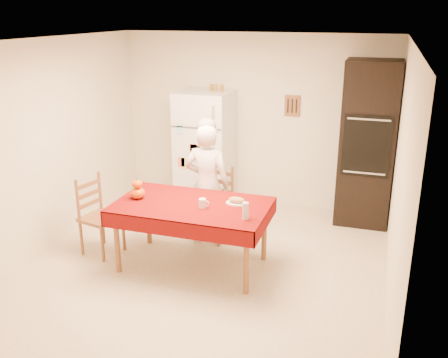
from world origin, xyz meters
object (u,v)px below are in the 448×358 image
at_px(pumpkin_lower, 138,193).
at_px(bread_plate, 236,203).
at_px(oven_cabinet, 367,144).
at_px(dining_table, 192,210).
at_px(chair_left, 97,212).
at_px(refrigerator, 205,149).
at_px(coffee_mug, 202,203).
at_px(seated_woman, 207,185).
at_px(wine_glass, 245,211).
at_px(chair_far, 216,200).

relative_size(pumpkin_lower, bread_plate, 0.71).
distance_m(oven_cabinet, pumpkin_lower, 3.11).
xyz_separation_m(dining_table, chair_left, (-1.21, -0.01, -0.18)).
distance_m(refrigerator, chair_left, 2.03).
bearing_deg(coffee_mug, bread_plate, 33.19).
distance_m(refrigerator, pumpkin_lower, 1.91).
height_order(seated_woman, wine_glass, seated_woman).
bearing_deg(dining_table, chair_far, 90.00).
xyz_separation_m(refrigerator, oven_cabinet, (2.28, 0.05, 0.25)).
bearing_deg(wine_glass, bread_plate, 119.09).
bearing_deg(oven_cabinet, chair_left, -147.00).
relative_size(chair_left, seated_woman, 0.62).
xyz_separation_m(chair_far, pumpkin_lower, (-0.64, -0.85, 0.32)).
bearing_deg(wine_glass, chair_far, 122.95).
bearing_deg(seated_woman, chair_left, 27.89).
relative_size(oven_cabinet, chair_left, 2.32).
bearing_deg(chair_far, seated_woman, -90.03).
height_order(dining_table, wine_glass, wine_glass).
relative_size(dining_table, chair_left, 1.79).
height_order(pumpkin_lower, wine_glass, wine_glass).
bearing_deg(pumpkin_lower, oven_cabinet, 39.13).
bearing_deg(oven_cabinet, dining_table, -132.42).
bearing_deg(chair_far, bread_plate, -42.19).
xyz_separation_m(dining_table, chair_far, (-0.00, 0.82, -0.18)).
xyz_separation_m(refrigerator, coffee_mug, (0.67, -1.94, -0.04)).
bearing_deg(wine_glass, dining_table, 162.00).
height_order(refrigerator, dining_table, refrigerator).
height_order(coffee_mug, wine_glass, wine_glass).
bearing_deg(chair_left, coffee_mug, -79.13).
bearing_deg(coffee_mug, pumpkin_lower, 177.36).
bearing_deg(seated_woman, dining_table, 93.22).
height_order(refrigerator, coffee_mug, refrigerator).
relative_size(seated_woman, pumpkin_lower, 9.03).
relative_size(chair_far, pumpkin_lower, 5.58).
height_order(refrigerator, oven_cabinet, oven_cabinet).
xyz_separation_m(dining_table, wine_glass, (0.68, -0.22, 0.16)).
height_order(coffee_mug, bread_plate, coffee_mug).
bearing_deg(seated_woman, oven_cabinet, -145.12).
relative_size(refrigerator, seated_woman, 1.11).
height_order(oven_cabinet, bread_plate, oven_cabinet).
relative_size(chair_far, wine_glass, 5.40).
bearing_deg(pumpkin_lower, coffee_mug, -2.64).
bearing_deg(oven_cabinet, bread_plate, -125.82).
relative_size(chair_far, bread_plate, 3.96).
xyz_separation_m(oven_cabinet, seated_woman, (-1.80, -1.29, -0.33)).
bearing_deg(chair_left, refrigerator, -6.75).
xyz_separation_m(dining_table, coffee_mug, (0.15, -0.07, 0.12)).
relative_size(dining_table, seated_woman, 1.11).
relative_size(refrigerator, chair_far, 1.79).
relative_size(dining_table, pumpkin_lower, 9.99).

